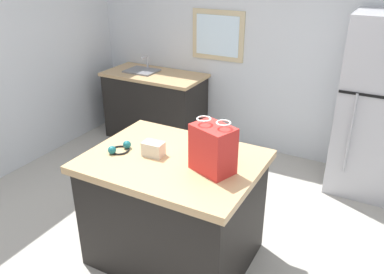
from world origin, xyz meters
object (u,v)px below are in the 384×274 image
shopping_bag (213,149)px  small_box (153,149)px  bottle (212,139)px  ear_defenders (120,148)px  kitchen_island (174,208)px  refrigerator (381,109)px

shopping_bag → small_box: 0.50m
bottle → ear_defenders: 0.71m
small_box → bottle: 0.46m
kitchen_island → small_box: bearing=-167.9°
shopping_bag → ear_defenders: shopping_bag is taller
kitchen_island → small_box: 0.53m
refrigerator → shopping_bag: 2.12m
bottle → ear_defenders: bottle is taller
refrigerator → bottle: size_ratio=8.34×
refrigerator → ear_defenders: (-1.69, -1.97, 0.03)m
kitchen_island → bottle: 0.64m
kitchen_island → ear_defenders: 0.64m
shopping_bag → bottle: bearing=116.5°
small_box → bottle: bottle is taller
small_box → refrigerator: bearing=53.2°
small_box → ear_defenders: (-0.27, -0.06, -0.03)m
shopping_bag → small_box: bearing=-179.3°
shopping_bag → refrigerator: bearing=63.8°
shopping_bag → ear_defenders: size_ratio=1.99×
refrigerator → small_box: size_ratio=11.58×
kitchen_island → shopping_bag: bearing=-4.4°
refrigerator → shopping_bag: size_ratio=4.73×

